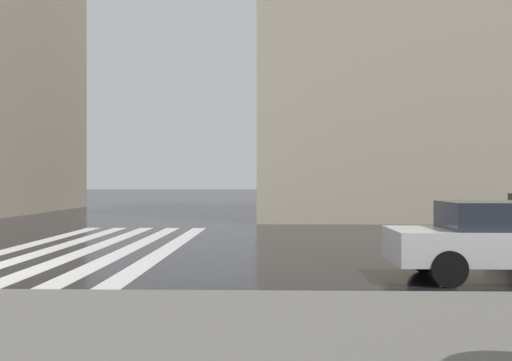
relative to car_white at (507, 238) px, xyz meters
name	(u,v)px	position (x,y,z in m)	size (l,w,h in m)	color
zebra_crossing	(96,247)	(5.00, 9.00, -0.75)	(13.00, 4.50, 0.01)	silver
car_white	(507,238)	(0.00, 0.00, 0.00)	(1.85, 4.10, 1.41)	silver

